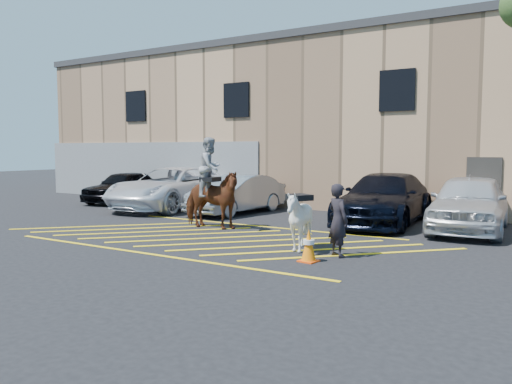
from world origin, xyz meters
The scene contains 12 objects.
ground centered at (0.00, 0.00, 0.00)m, with size 90.00×90.00×0.00m, color black.
car_black_suv centered at (-9.09, 5.16, 0.73)m, with size 1.73×4.30×1.46m, color black.
car_white_pickup centered at (-5.58, 4.47, 0.86)m, with size 2.85×6.19×1.72m, color white.
car_silver_sedan centered at (-2.40, 4.57, 0.74)m, with size 1.56×4.47×1.47m, color gray.
car_blue_suv centered at (3.24, 4.91, 0.83)m, with size 2.31×5.69×1.65m, color black.
car_white_suv centered at (5.89, 4.69, 0.86)m, with size 2.04×5.06×1.73m, color silver.
handler centered at (3.87, -0.75, 0.84)m, with size 0.61×0.40×1.69m, color black.
warehouse centered at (-0.01, 11.99, 3.65)m, with size 32.42×10.20×7.30m.
hatching_zone centered at (0.00, -0.30, 0.01)m, with size 12.60×5.12×0.01m.
mounted_bay centered at (-1.06, 1.04, 1.14)m, with size 2.20×1.10×2.83m.
saddled_white centered at (2.82, -0.63, 0.75)m, with size 1.71×1.76×1.47m.
traffic_cone centered at (3.52, -1.57, 0.37)m, with size 0.43×0.43×0.73m.
Camera 1 is at (8.11, -11.40, 2.47)m, focal length 35.00 mm.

